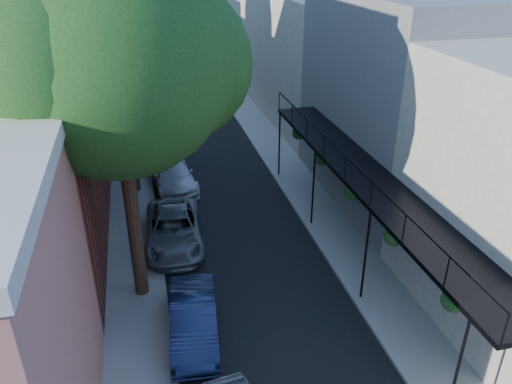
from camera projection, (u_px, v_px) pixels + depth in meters
road_surface at (187, 111)px, 35.13m from camera, size 6.00×64.00×0.01m
sidewalk_left at (129, 115)px, 34.27m from camera, size 2.00×64.00×0.12m
sidewalk_right at (242, 107)px, 35.95m from camera, size 2.00×64.00×0.12m
buildings_left at (29, 49)px, 29.88m from camera, size 10.10×59.10×12.00m
buildings_right at (313, 43)px, 34.58m from camera, size 9.80×55.00×10.00m
oak_near at (129, 58)px, 13.75m from camera, size 7.48×6.80×11.42m
oak_mid at (127, 39)px, 21.02m from camera, size 6.60×6.00×10.20m
parked_car_b at (194, 320)px, 14.90m from camera, size 1.73×3.99×1.28m
parked_car_c at (174, 230)px, 19.52m from camera, size 2.46×4.81×1.30m
parked_car_d at (172, 174)px, 24.16m from camera, size 2.36×4.74×1.32m
parked_car_e at (158, 139)px, 28.65m from camera, size 1.55×3.49×1.17m
parked_car_f at (160, 115)px, 32.22m from camera, size 1.60×4.18×1.36m
parked_car_g at (147, 96)px, 36.19m from camera, size 2.23×4.71×1.30m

